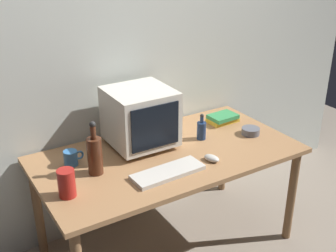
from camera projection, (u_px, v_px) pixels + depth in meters
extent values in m
plane|color=gray|center=(168.00, 244.00, 2.91)|extent=(6.00, 6.00, 0.00)
cube|color=beige|center=(129.00, 48.00, 2.77)|extent=(4.00, 0.08, 2.50)
cube|color=#9E7047|center=(168.00, 155.00, 2.63)|extent=(1.60, 0.84, 0.03)
cylinder|color=brown|center=(291.00, 196.00, 2.85)|extent=(0.06, 0.06, 0.67)
cylinder|color=brown|center=(38.00, 210.00, 2.70)|extent=(0.06, 0.06, 0.67)
cylinder|color=brown|center=(224.00, 152.00, 3.41)|extent=(0.06, 0.06, 0.67)
cube|color=beige|center=(141.00, 143.00, 2.71)|extent=(0.28, 0.24, 0.03)
cube|color=beige|center=(140.00, 116.00, 2.64)|extent=(0.38, 0.38, 0.34)
cube|color=black|center=(155.00, 127.00, 2.49)|extent=(0.31, 0.01, 0.27)
cube|color=beige|center=(168.00, 172.00, 2.39)|extent=(0.42, 0.16, 0.02)
ellipsoid|color=beige|center=(212.00, 158.00, 2.52)|extent=(0.09, 0.11, 0.04)
cylinder|color=#472314|center=(95.00, 156.00, 2.36)|extent=(0.08, 0.08, 0.21)
cylinder|color=#472314|center=(93.00, 133.00, 2.30)|extent=(0.03, 0.03, 0.07)
sphere|color=#262626|center=(92.00, 124.00, 2.28)|extent=(0.04, 0.04, 0.04)
cylinder|color=navy|center=(201.00, 131.00, 2.78)|extent=(0.06, 0.06, 0.12)
cylinder|color=navy|center=(202.00, 120.00, 2.74)|extent=(0.02, 0.02, 0.04)
sphere|color=#262626|center=(202.00, 116.00, 2.73)|extent=(0.03, 0.03, 0.03)
cube|color=gold|center=(223.00, 120.00, 3.04)|extent=(0.21, 0.13, 0.03)
cube|color=#33894C|center=(223.00, 117.00, 3.02)|extent=(0.20, 0.15, 0.03)
cylinder|color=#3370B2|center=(71.00, 158.00, 2.47)|extent=(0.08, 0.08, 0.09)
torus|color=#3370B2|center=(79.00, 155.00, 2.49)|extent=(0.06, 0.01, 0.06)
cylinder|color=#595B66|center=(251.00, 131.00, 2.85)|extent=(0.12, 0.12, 0.04)
cylinder|color=#A51E19|center=(67.00, 183.00, 2.16)|extent=(0.09, 0.09, 0.15)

